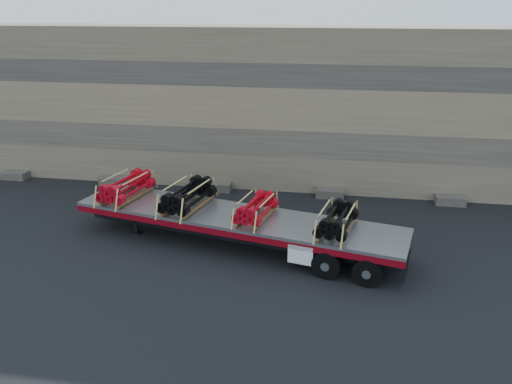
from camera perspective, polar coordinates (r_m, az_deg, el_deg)
ground at (r=17.81m, az=1.54°, el=-5.59°), size 120.00×120.00×0.00m
rock_wall at (r=22.85m, az=3.92°, el=9.59°), size 44.00×3.00×7.00m
trailer at (r=17.26m, az=-2.38°, el=-4.37°), size 11.76×4.64×1.16m
bundle_front at (r=18.98m, az=-14.60°, el=0.50°), size 1.55×2.39×0.78m
bundle_midfront at (r=17.64m, az=-7.81°, el=-0.50°), size 1.61×2.49×0.81m
bundle_midrear at (r=16.62m, az=-0.00°, el=-1.92°), size 1.34×2.06×0.68m
bundle_rear at (r=15.88m, az=9.23°, el=-3.24°), size 1.42×2.19×0.72m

